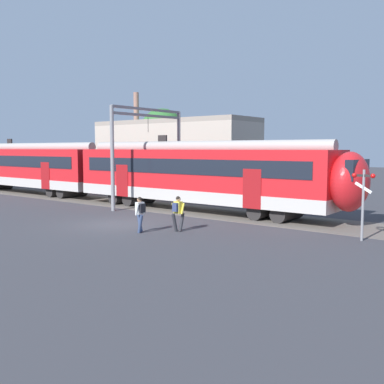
# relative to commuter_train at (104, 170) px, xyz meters

# --- Properties ---
(ground_plane) EXTENTS (160.00, 160.00, 0.00)m
(ground_plane) POSITION_rel_commuter_train_xyz_m (8.47, -6.50, -2.25)
(ground_plane) COLOR #38383D
(track_bed) EXTENTS (80.00, 4.40, 0.01)m
(track_bed) POSITION_rel_commuter_train_xyz_m (-2.48, 0.00, -2.25)
(track_bed) COLOR #605951
(track_bed) RESTS_ON ground
(commuter_train) EXTENTS (38.05, 3.07, 4.73)m
(commuter_train) POSITION_rel_commuter_train_xyz_m (0.00, 0.00, 0.00)
(commuter_train) COLOR #B7B2AD
(commuter_train) RESTS_ON ground
(pedestrian_white) EXTENTS (0.62, 0.58, 1.67)m
(pedestrian_white) POSITION_rel_commuter_train_xyz_m (11.01, -7.35, -1.26)
(pedestrian_white) COLOR navy
(pedestrian_white) RESTS_ON ground
(pedestrian_yellow) EXTENTS (0.55, 0.63, 1.67)m
(pedestrian_yellow) POSITION_rel_commuter_train_xyz_m (12.19, -6.07, -1.26)
(pedestrian_yellow) COLOR #28282D
(pedestrian_yellow) RESTS_ON ground
(catenary_gantry) EXTENTS (0.24, 6.64, 6.53)m
(catenary_gantry) POSITION_rel_commuter_train_xyz_m (4.53, 0.00, 2.06)
(catenary_gantry) COLOR gray
(catenary_gantry) RESTS_ON ground
(crossing_signal) EXTENTS (0.96, 0.22, 3.00)m
(crossing_signal) POSITION_rel_commuter_train_xyz_m (19.63, -2.91, -0.24)
(crossing_signal) COLOR gray
(crossing_signal) RESTS_ON ground
(background_building) EXTENTS (15.68, 5.00, 9.20)m
(background_building) POSITION_rel_commuter_train_xyz_m (-0.95, 9.04, 0.95)
(background_building) COLOR #B2A899
(background_building) RESTS_ON ground
(street_tree_left) EXTENTS (4.27, 4.27, 7.72)m
(street_tree_left) POSITION_rel_commuter_train_xyz_m (-3.92, 10.82, 3.31)
(street_tree_left) COLOR brown
(street_tree_left) RESTS_ON ground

